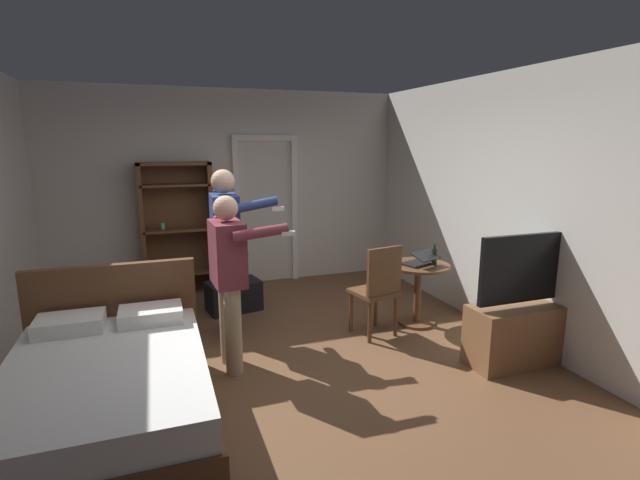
% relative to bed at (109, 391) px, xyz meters
% --- Properties ---
extents(ground_plane, '(6.06, 6.06, 0.00)m').
position_rel_bed_xyz_m(ground_plane, '(1.41, 0.52, -0.30)').
color(ground_plane, brown).
extents(wall_back, '(5.12, 0.12, 2.75)m').
position_rel_bed_xyz_m(wall_back, '(1.41, 3.33, 1.07)').
color(wall_back, beige).
rests_on(wall_back, ground_plane).
extents(wall_right, '(0.12, 5.75, 2.75)m').
position_rel_bed_xyz_m(wall_right, '(3.91, 0.52, 1.07)').
color(wall_right, beige).
rests_on(wall_right, ground_plane).
extents(doorway_frame, '(0.93, 0.08, 2.13)m').
position_rel_bed_xyz_m(doorway_frame, '(1.91, 3.25, 0.92)').
color(doorway_frame, white).
rests_on(doorway_frame, ground_plane).
extents(bed, '(1.37, 1.94, 1.02)m').
position_rel_bed_xyz_m(bed, '(0.00, 0.00, 0.00)').
color(bed, brown).
rests_on(bed, ground_plane).
extents(bookshelf, '(0.94, 0.32, 1.78)m').
position_rel_bed_xyz_m(bookshelf, '(0.66, 3.11, 0.66)').
color(bookshelf, brown).
rests_on(bookshelf, ground_plane).
extents(tv_flatscreen, '(1.07, 0.40, 1.23)m').
position_rel_bed_xyz_m(tv_flatscreen, '(3.55, -0.12, 0.06)').
color(tv_flatscreen, brown).
rests_on(tv_flatscreen, ground_plane).
extents(side_table, '(0.69, 0.69, 0.70)m').
position_rel_bed_xyz_m(side_table, '(3.12, 1.03, 0.17)').
color(side_table, brown).
rests_on(side_table, ground_plane).
extents(laptop, '(0.41, 0.42, 0.16)m').
position_rel_bed_xyz_m(laptop, '(3.11, 0.99, 0.45)').
color(laptop, black).
rests_on(laptop, side_table).
extents(bottle_on_table, '(0.06, 0.06, 0.24)m').
position_rel_bed_xyz_m(bottle_on_table, '(3.26, 0.95, 0.50)').
color(bottle_on_table, black).
rests_on(bottle_on_table, side_table).
extents(wooden_chair, '(0.50, 0.50, 0.99)m').
position_rel_bed_xyz_m(wooden_chair, '(2.54, 0.87, 0.24)').
color(wooden_chair, brown).
rests_on(wooden_chair, ground_plane).
extents(person_blue_shirt, '(0.69, 0.59, 1.59)m').
position_rel_bed_xyz_m(person_blue_shirt, '(0.98, 0.69, 0.61)').
color(person_blue_shirt, tan).
rests_on(person_blue_shirt, ground_plane).
extents(person_striped_shirt, '(0.68, 0.61, 1.77)m').
position_rel_bed_xyz_m(person_striped_shirt, '(1.06, 1.41, 0.73)').
color(person_striped_shirt, '#333338').
rests_on(person_striped_shirt, ground_plane).
extents(suitcase_dark, '(0.69, 0.49, 0.37)m').
position_rel_bed_xyz_m(suitcase_dark, '(1.23, 2.17, -0.12)').
color(suitcase_dark, black).
rests_on(suitcase_dark, ground_plane).
extents(suitcase_small, '(0.64, 0.37, 0.47)m').
position_rel_bed_xyz_m(suitcase_small, '(0.41, 2.66, -0.07)').
color(suitcase_small, black).
rests_on(suitcase_small, ground_plane).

